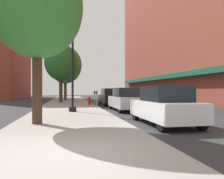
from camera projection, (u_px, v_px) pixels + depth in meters
The scene contains 14 objects.
ground_plane at pixel (108, 104), 23.47m from camera, with size 90.00×90.00×0.00m, color #2D2D30.
sidewalk_slab at pixel (69, 104), 23.68m from camera, with size 4.80×50.00×0.12m, color gray.
building_right_brick at pixel (185, 2), 29.55m from camera, with size 6.80×40.00×26.36m.
building_far_background at pixel (5, 44), 39.25m from camera, with size 6.80×18.00×19.27m.
lamppost at pixel (73, 64), 14.39m from camera, with size 0.48×0.48×5.90m.
fire_hydrant at pixel (89, 101), 20.88m from camera, with size 0.33×0.26×0.79m.
parking_meter_near at pixel (97, 97), 17.05m from camera, with size 0.14×0.09×1.31m.
parking_meter_far at pixel (95, 97), 18.45m from camera, with size 0.14×0.09×1.31m.
tree_near at pixel (37, 7), 9.18m from camera, with size 3.73×3.73×6.97m.
tree_mid at pixel (65, 65), 31.28m from camera, with size 4.53×4.53×7.49m.
tree_far at pixel (61, 62), 25.45m from camera, with size 3.65×3.65×6.66m.
car_white at pixel (164, 106), 9.70m from camera, with size 1.80×4.30×1.66m.
car_silver at pixel (126, 100), 16.15m from camera, with size 1.80×4.30×1.66m.
car_black at pixel (110, 97), 22.04m from camera, with size 1.80×4.30×1.66m.
Camera 1 is at (-0.09, -5.12, 1.50)m, focal length 35.99 mm.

